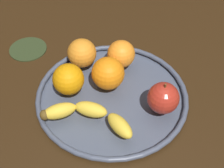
# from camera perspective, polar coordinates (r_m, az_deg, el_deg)

# --- Properties ---
(ground_plane) EXTENTS (1.67, 1.67, 0.04)m
(ground_plane) POSITION_cam_1_polar(r_m,az_deg,el_deg) (0.77, -0.00, -3.50)
(ground_plane) COLOR black
(fruit_bowl) EXTENTS (0.35, 0.35, 0.02)m
(fruit_bowl) POSITION_cam_1_polar(r_m,az_deg,el_deg) (0.75, -0.00, -2.06)
(fruit_bowl) COLOR #475062
(fruit_bowl) RESTS_ON ground_plane
(banana) EXTENTS (0.20, 0.11, 0.03)m
(banana) POSITION_cam_1_polar(r_m,az_deg,el_deg) (0.68, -4.21, -5.58)
(banana) COLOR yellow
(banana) RESTS_ON fruit_bowl
(apple) EXTENTS (0.07, 0.07, 0.08)m
(apple) POSITION_cam_1_polar(r_m,az_deg,el_deg) (0.69, 9.05, -2.47)
(apple) COLOR #AC2B1E
(apple) RESTS_ON fruit_bowl
(orange_center) EXTENTS (0.08, 0.08, 0.08)m
(orange_center) POSITION_cam_1_polar(r_m,az_deg,el_deg) (0.73, -0.71, 1.91)
(orange_center) COLOR orange
(orange_center) RESTS_ON fruit_bowl
(orange_front_right) EXTENTS (0.07, 0.07, 0.07)m
(orange_front_right) POSITION_cam_1_polar(r_m,az_deg,el_deg) (0.79, 1.63, 5.34)
(orange_front_right) COLOR orange
(orange_front_right) RESTS_ON fruit_bowl
(orange_front_left) EXTENTS (0.07, 0.07, 0.07)m
(orange_front_left) POSITION_cam_1_polar(r_m,az_deg,el_deg) (0.79, -5.35, 5.47)
(orange_front_left) COLOR orange
(orange_front_left) RESTS_ON fruit_bowl
(orange_back_left) EXTENTS (0.07, 0.07, 0.07)m
(orange_back_left) POSITION_cam_1_polar(r_m,az_deg,el_deg) (0.73, -7.73, 0.85)
(orange_back_left) COLOR orange
(orange_back_left) RESTS_ON fruit_bowl
(ambient_coaster) EXTENTS (0.10, 0.10, 0.01)m
(ambient_coaster) POSITION_cam_1_polar(r_m,az_deg,el_deg) (0.91, -14.64, 6.08)
(ambient_coaster) COLOR #2A371C
(ambient_coaster) RESTS_ON ground_plane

